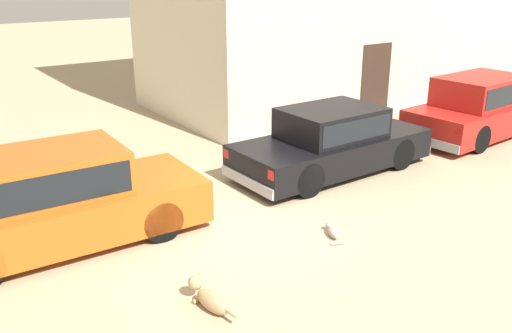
{
  "coord_description": "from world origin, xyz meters",
  "views": [
    {
      "loc": [
        -4.55,
        -6.84,
        4.02
      ],
      "look_at": [
        0.34,
        0.2,
        0.9
      ],
      "focal_mm": 38.21,
      "sensor_mm": 36.0,
      "label": 1
    }
  ],
  "objects_px": {
    "stray_dog_spotted": "(209,297)",
    "stray_cat": "(332,231)",
    "parked_sedan_third": "(482,106)",
    "parked_sedan_second": "(332,141)",
    "parked_sedan_nearest": "(59,199)"
  },
  "relations": [
    {
      "from": "stray_dog_spotted",
      "to": "stray_cat",
      "type": "relative_size",
      "value": 1.7
    },
    {
      "from": "stray_dog_spotted",
      "to": "stray_cat",
      "type": "height_order",
      "value": "stray_dog_spotted"
    },
    {
      "from": "stray_cat",
      "to": "parked_sedan_second",
      "type": "bearing_deg",
      "value": -17.02
    },
    {
      "from": "stray_dog_spotted",
      "to": "stray_cat",
      "type": "distance_m",
      "value": 2.67
    },
    {
      "from": "parked_sedan_second",
      "to": "parked_sedan_third",
      "type": "bearing_deg",
      "value": -3.05
    },
    {
      "from": "parked_sedan_second",
      "to": "stray_dog_spotted",
      "type": "height_order",
      "value": "parked_sedan_second"
    },
    {
      "from": "parked_sedan_nearest",
      "to": "parked_sedan_second",
      "type": "height_order",
      "value": "parked_sedan_nearest"
    },
    {
      "from": "parked_sedan_second",
      "to": "parked_sedan_third",
      "type": "distance_m",
      "value": 4.88
    },
    {
      "from": "parked_sedan_third",
      "to": "stray_dog_spotted",
      "type": "relative_size",
      "value": 4.86
    },
    {
      "from": "parked_sedan_second",
      "to": "stray_dog_spotted",
      "type": "distance_m",
      "value": 5.38
    },
    {
      "from": "parked_sedan_nearest",
      "to": "stray_cat",
      "type": "bearing_deg",
      "value": -29.95
    },
    {
      "from": "parked_sedan_nearest",
      "to": "parked_sedan_third",
      "type": "xyz_separation_m",
      "value": [
        10.42,
        -0.2,
        0.03
      ]
    },
    {
      "from": "stray_dog_spotted",
      "to": "stray_cat",
      "type": "bearing_deg",
      "value": -84.75
    },
    {
      "from": "parked_sedan_second",
      "to": "parked_sedan_third",
      "type": "relative_size",
      "value": 0.94
    },
    {
      "from": "parked_sedan_third",
      "to": "parked_sedan_second",
      "type": "bearing_deg",
      "value": 174.25
    }
  ]
}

